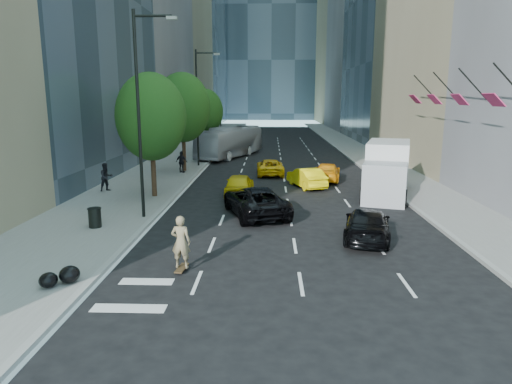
{
  "coord_description": "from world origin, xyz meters",
  "views": [
    {
      "loc": [
        -0.04,
        -18.34,
        6.09
      ],
      "look_at": [
        -0.74,
        3.35,
        1.6
      ],
      "focal_mm": 32.0,
      "sensor_mm": 36.0,
      "label": 1
    }
  ],
  "objects_px": {
    "black_sedan_lincoln": "(255,201)",
    "black_sedan_mercedes": "(367,224)",
    "city_bus": "(230,142)",
    "skateboarder": "(181,245)",
    "box_truck": "(387,169)",
    "trash_can": "(95,218)"
  },
  "relations": [
    {
      "from": "skateboarder",
      "to": "black_sedan_lincoln",
      "type": "distance_m",
      "value": 8.35
    },
    {
      "from": "black_sedan_lincoln",
      "to": "skateboarder",
      "type": "bearing_deg",
      "value": 56.05
    },
    {
      "from": "black_sedan_lincoln",
      "to": "box_truck",
      "type": "bearing_deg",
      "value": -164.38
    },
    {
      "from": "black_sedan_lincoln",
      "to": "box_truck",
      "type": "xyz_separation_m",
      "value": [
        8.11,
        5.27,
        0.94
      ]
    },
    {
      "from": "skateboarder",
      "to": "black_sedan_lincoln",
      "type": "xyz_separation_m",
      "value": [
        2.38,
        8.0,
        -0.19
      ]
    },
    {
      "from": "black_sedan_lincoln",
      "to": "black_sedan_mercedes",
      "type": "height_order",
      "value": "black_sedan_lincoln"
    },
    {
      "from": "box_truck",
      "to": "trash_can",
      "type": "height_order",
      "value": "box_truck"
    },
    {
      "from": "city_bus",
      "to": "black_sedan_mercedes",
      "type": "bearing_deg",
      "value": -52.99
    },
    {
      "from": "trash_can",
      "to": "city_bus",
      "type": "bearing_deg",
      "value": 81.6
    },
    {
      "from": "box_truck",
      "to": "trash_can",
      "type": "bearing_deg",
      "value": -135.42
    },
    {
      "from": "city_bus",
      "to": "box_truck",
      "type": "relative_size",
      "value": 1.52
    },
    {
      "from": "skateboarder",
      "to": "black_sedan_mercedes",
      "type": "bearing_deg",
      "value": -145.68
    },
    {
      "from": "black_sedan_mercedes",
      "to": "city_bus",
      "type": "xyz_separation_m",
      "value": [
        -8.43,
        28.13,
        0.89
      ]
    },
    {
      "from": "skateboarder",
      "to": "black_sedan_mercedes",
      "type": "relative_size",
      "value": 0.41
    },
    {
      "from": "city_bus",
      "to": "skateboarder",
      "type": "bearing_deg",
      "value": -67.83
    },
    {
      "from": "black_sedan_lincoln",
      "to": "city_bus",
      "type": "distance_m",
      "value": 24.39
    },
    {
      "from": "skateboarder",
      "to": "black_sedan_lincoln",
      "type": "height_order",
      "value": "skateboarder"
    },
    {
      "from": "skateboarder",
      "to": "city_bus",
      "type": "relative_size",
      "value": 0.17
    },
    {
      "from": "black_sedan_mercedes",
      "to": "city_bus",
      "type": "distance_m",
      "value": 29.38
    },
    {
      "from": "black_sedan_lincoln",
      "to": "black_sedan_mercedes",
      "type": "xyz_separation_m",
      "value": [
        5.02,
        -4.0,
        -0.09
      ]
    },
    {
      "from": "black_sedan_mercedes",
      "to": "box_truck",
      "type": "bearing_deg",
      "value": -96.21
    },
    {
      "from": "skateboarder",
      "to": "city_bus",
      "type": "height_order",
      "value": "city_bus"
    }
  ]
}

